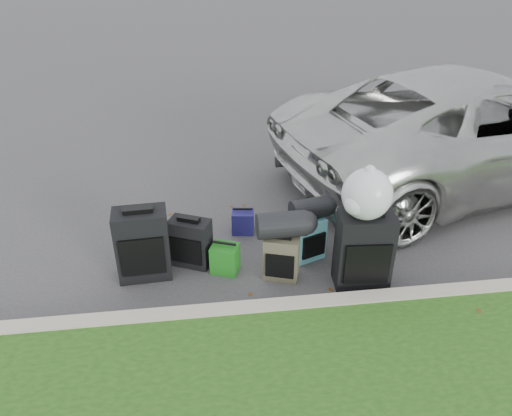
{
  "coord_description": "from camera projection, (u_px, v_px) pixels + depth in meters",
  "views": [
    {
      "loc": [
        -0.72,
        -4.71,
        3.4
      ],
      "look_at": [
        -0.1,
        0.2,
        0.55
      ],
      "focal_mm": 35.0,
      "sensor_mm": 36.0,
      "label": 1
    }
  ],
  "objects": [
    {
      "name": "ground",
      "position": [
        267.0,
        257.0,
        5.82
      ],
      "size": [
        120.0,
        120.0,
        0.0
      ],
      "primitive_type": "plane",
      "color": "#383535",
      "rests_on": "ground"
    },
    {
      "name": "curb",
      "position": [
        281.0,
        309.0,
        4.93
      ],
      "size": [
        120.0,
        0.18,
        0.15
      ],
      "primitive_type": "cube",
      "color": "#9E937F",
      "rests_on": "ground"
    },
    {
      "name": "suv",
      "position": [
        475.0,
        127.0,
        7.24
      ],
      "size": [
        6.3,
        4.01,
        1.62
      ],
      "primitive_type": "imported",
      "rotation": [
        0.0,
        0.0,
        1.81
      ],
      "color": "#B7B7B2",
      "rests_on": "ground"
    },
    {
      "name": "suitcase_small_black",
      "position": [
        191.0,
        242.0,
        5.58
      ],
      "size": [
        0.51,
        0.41,
        0.56
      ],
      "primitive_type": "cube",
      "rotation": [
        0.0,
        0.0,
        -0.42
      ],
      "color": "black",
      "rests_on": "ground"
    },
    {
      "name": "suitcase_large_black_left",
      "position": [
        143.0,
        244.0,
        5.33
      ],
      "size": [
        0.58,
        0.37,
        0.8
      ],
      "primitive_type": "cube",
      "rotation": [
        0.0,
        0.0,
        0.06
      ],
      "color": "black",
      "rests_on": "ground"
    },
    {
      "name": "suitcase_olive",
      "position": [
        281.0,
        257.0,
        5.37
      ],
      "size": [
        0.42,
        0.34,
        0.51
      ],
      "primitive_type": "cube",
      "rotation": [
        0.0,
        0.0,
        -0.32
      ],
      "color": "#3A3727",
      "rests_on": "ground"
    },
    {
      "name": "suitcase_teal",
      "position": [
        308.0,
        239.0,
        5.69
      ],
      "size": [
        0.41,
        0.33,
        0.51
      ],
      "primitive_type": "cube",
      "rotation": [
        0.0,
        0.0,
        0.37
      ],
      "color": "teal",
      "rests_on": "ground"
    },
    {
      "name": "suitcase_large_black_right",
      "position": [
        364.0,
        250.0,
        5.19
      ],
      "size": [
        0.59,
        0.38,
        0.85
      ],
      "primitive_type": "cube",
      "rotation": [
        0.0,
        0.0,
        -0.08
      ],
      "color": "black",
      "rests_on": "ground"
    },
    {
      "name": "tote_green",
      "position": [
        225.0,
        259.0,
        5.51
      ],
      "size": [
        0.35,
        0.32,
        0.33
      ],
      "primitive_type": "cube",
      "rotation": [
        0.0,
        0.0,
        -0.37
      ],
      "color": "#196716",
      "rests_on": "ground"
    },
    {
      "name": "tote_navy",
      "position": [
        243.0,
        222.0,
        6.22
      ],
      "size": [
        0.3,
        0.25,
        0.29
      ],
      "primitive_type": "cube",
      "rotation": [
        0.0,
        0.0,
        -0.14
      ],
      "color": "navy",
      "rests_on": "ground"
    },
    {
      "name": "duffel_left",
      "position": [
        282.0,
        225.0,
        5.21
      ],
      "size": [
        0.53,
        0.29,
        0.28
      ],
      "primitive_type": "cylinder",
      "rotation": [
        0.0,
        1.57,
        0.03
      ],
      "color": "black",
      "rests_on": "suitcase_olive"
    },
    {
      "name": "duffel_right",
      "position": [
        310.0,
        209.0,
        5.53
      ],
      "size": [
        0.47,
        0.32,
        0.24
      ],
      "primitive_type": "cylinder",
      "rotation": [
        0.0,
        1.57,
        0.21
      ],
      "color": "black",
      "rests_on": "suitcase_teal"
    },
    {
      "name": "trash_bag",
      "position": [
        367.0,
        194.0,
        4.85
      ],
      "size": [
        0.5,
        0.5,
        0.5
      ],
      "primitive_type": "sphere",
      "color": "silver",
      "rests_on": "suitcase_large_black_right"
    }
  ]
}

